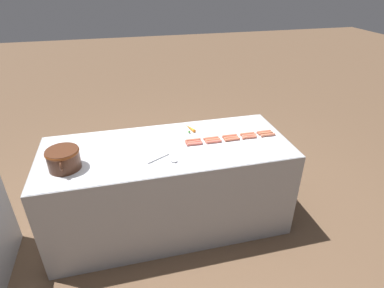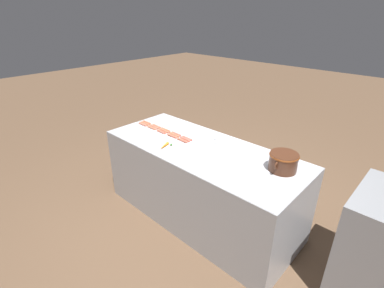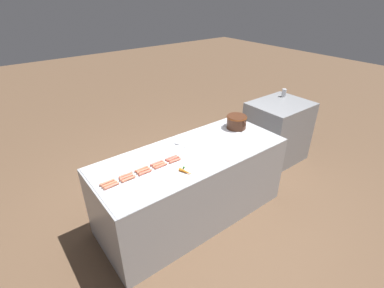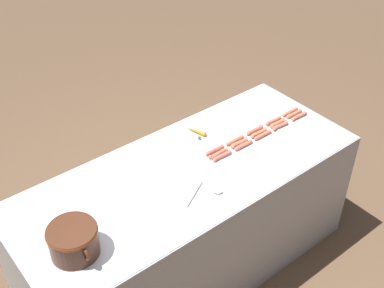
{
  "view_description": "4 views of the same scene",
  "coord_description": "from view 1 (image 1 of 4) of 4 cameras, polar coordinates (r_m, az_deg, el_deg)",
  "views": [
    {
      "loc": [
        -2.37,
        0.36,
        2.26
      ],
      "look_at": [
        -0.02,
        -0.23,
        0.89
      ],
      "focal_mm": 29.08,
      "sensor_mm": 36.0,
      "label": 1
    },
    {
      "loc": [
        1.99,
        1.73,
        2.18
      ],
      "look_at": [
        0.15,
        0.0,
        0.97
      ],
      "focal_mm": 26.2,
      "sensor_mm": 36.0,
      "label": 2
    },
    {
      "loc": [
        2.1,
        -1.62,
        2.49
      ],
      "look_at": [
        -0.09,
        0.07,
        0.93
      ],
      "focal_mm": 26.38,
      "sensor_mm": 36.0,
      "label": 3
    },
    {
      "loc": [
        -1.82,
        1.42,
        2.85
      ],
      "look_at": [
        0.14,
        -0.15,
        0.93
      ],
      "focal_mm": 46.6,
      "sensor_mm": 36.0,
      "label": 4
    }
  ],
  "objects": [
    {
      "name": "ground_plane",
      "position": [
        3.3,
        -4.02,
        -13.86
      ],
      "size": [
        20.0,
        20.0,
        0.0
      ],
      "primitive_type": "plane",
      "color": "brown"
    },
    {
      "name": "griddle_counter",
      "position": [
        3.01,
        -4.31,
        -7.74
      ],
      "size": [
        0.9,
        2.21,
        0.88
      ],
      "color": "#9EA0A5",
      "rests_on": "ground_plane"
    },
    {
      "name": "hot_dog_0",
      "position": [
        3.01,
        13.77,
        1.62
      ],
      "size": [
        0.03,
        0.15,
        0.03
      ],
      "color": "#C97255",
      "rests_on": "griddle_counter"
    },
    {
      "name": "hot_dog_1",
      "position": [
        2.93,
        10.48,
        1.23
      ],
      "size": [
        0.04,
        0.15,
        0.03
      ],
      "color": "#D3684E",
      "rests_on": "griddle_counter"
    },
    {
      "name": "hot_dog_2",
      "position": [
        2.87,
        7.39,
        0.84
      ],
      "size": [
        0.03,
        0.15,
        0.03
      ],
      "color": "#CF694C",
      "rests_on": "griddle_counter"
    },
    {
      "name": "hot_dog_3",
      "position": [
        2.81,
        4.05,
        0.43
      ],
      "size": [
        0.03,
        0.15,
        0.03
      ],
      "color": "#D46453",
      "rests_on": "griddle_counter"
    },
    {
      "name": "hot_dog_4",
      "position": [
        2.77,
        0.49,
        0.03
      ],
      "size": [
        0.03,
        0.15,
        0.03
      ],
      "color": "#D06556",
      "rests_on": "griddle_counter"
    },
    {
      "name": "hot_dog_5",
      "position": [
        3.03,
        13.37,
        1.92
      ],
      "size": [
        0.03,
        0.15,
        0.03
      ],
      "color": "#CA714D",
      "rests_on": "griddle_counter"
    },
    {
      "name": "hot_dog_6",
      "position": [
        2.96,
        10.42,
        1.55
      ],
      "size": [
        0.03,
        0.15,
        0.03
      ],
      "color": "#C97055",
      "rests_on": "griddle_counter"
    },
    {
      "name": "hot_dog_7",
      "position": [
        2.9,
        7.12,
        1.15
      ],
      "size": [
        0.03,
        0.15,
        0.03
      ],
      "color": "#CA6E4F",
      "rests_on": "griddle_counter"
    },
    {
      "name": "hot_dog_8",
      "position": [
        2.84,
        3.77,
        0.75
      ],
      "size": [
        0.04,
        0.15,
        0.03
      ],
      "color": "#D37251",
      "rests_on": "griddle_counter"
    },
    {
      "name": "hot_dog_9",
      "position": [
        2.8,
        0.27,
        0.34
      ],
      "size": [
        0.03,
        0.15,
        0.03
      ],
      "color": "#D86451",
      "rests_on": "griddle_counter"
    },
    {
      "name": "hot_dog_10",
      "position": [
        3.06,
        13.01,
        2.23
      ],
      "size": [
        0.03,
        0.15,
        0.03
      ],
      "color": "#CA6E54",
      "rests_on": "griddle_counter"
    },
    {
      "name": "hot_dog_11",
      "position": [
        2.99,
        10.07,
        1.87
      ],
      "size": [
        0.03,
        0.15,
        0.03
      ],
      "color": "#CB6E4F",
      "rests_on": "griddle_counter"
    },
    {
      "name": "hot_dog_12",
      "position": [
        2.93,
        6.86,
        1.52
      ],
      "size": [
        0.03,
        0.15,
        0.03
      ],
      "color": "#D8674E",
      "rests_on": "griddle_counter"
    },
    {
      "name": "hot_dog_13",
      "position": [
        2.87,
        3.48,
        1.09
      ],
      "size": [
        0.03,
        0.15,
        0.03
      ],
      "color": "#D7664C",
      "rests_on": "griddle_counter"
    },
    {
      "name": "hot_dog_14",
      "position": [
        2.84,
        0.14,
        0.74
      ],
      "size": [
        0.03,
        0.15,
        0.03
      ],
      "color": "#CA654D",
      "rests_on": "griddle_counter"
    },
    {
      "name": "bean_pot",
      "position": [
        2.62,
        -22.53,
        -2.37
      ],
      "size": [
        0.32,
        0.26,
        0.17
      ],
      "color": "#472616",
      "rests_on": "griddle_counter"
    },
    {
      "name": "serving_spoon",
      "position": [
        2.56,
        -4.3,
        -2.89
      ],
      "size": [
        0.16,
        0.25,
        0.02
      ],
      "color": "#B7B7BC",
      "rests_on": "griddle_counter"
    },
    {
      "name": "carrot",
      "position": [
        3.04,
        -0.4,
        2.95
      ],
      "size": [
        0.18,
        0.08,
        0.03
      ],
      "color": "orange",
      "rests_on": "griddle_counter"
    }
  ]
}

